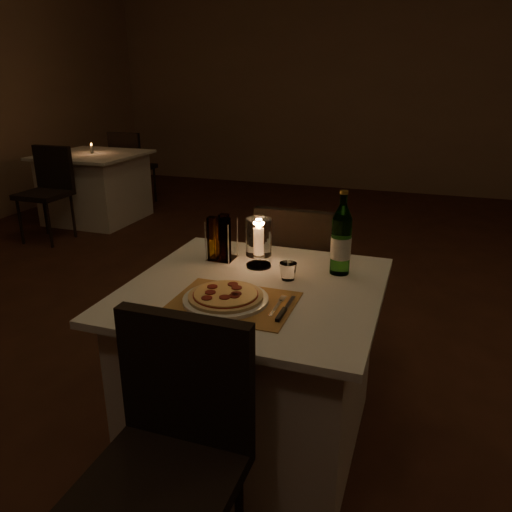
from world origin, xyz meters
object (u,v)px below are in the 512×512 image
(plate, at_px, (226,299))
(hurricane_candle, at_px, (259,239))
(chair_near, at_px, (172,439))
(water_bottle, at_px, (341,241))
(pizza, at_px, (226,295))
(main_table, at_px, (254,364))
(neighbor_table_left, at_px, (96,187))
(tumbler, at_px, (288,271))
(chair_far, at_px, (298,269))

(plate, height_order, hurricane_candle, hurricane_candle)
(chair_near, xyz_separation_m, water_bottle, (0.30, 0.96, 0.34))
(pizza, xyz_separation_m, water_bottle, (0.35, 0.43, 0.12))
(plate, bearing_deg, pizza, 148.44)
(main_table, relative_size, neighbor_table_left, 1.00)
(main_table, height_order, hurricane_candle, hurricane_candle)
(pizza, xyz_separation_m, tumbler, (0.16, 0.29, 0.01))
(chair_near, distance_m, chair_far, 1.43)
(chair_near, relative_size, hurricane_candle, 4.12)
(chair_far, relative_size, neighbor_table_left, 0.90)
(main_table, bearing_deg, water_bottle, 39.92)
(water_bottle, xyz_separation_m, hurricane_candle, (-0.35, -0.04, -0.02))
(plate, distance_m, pizza, 0.02)
(chair_near, relative_size, tumbler, 12.50)
(chair_near, height_order, plate, chair_near)
(chair_near, bearing_deg, tumbler, 82.45)
(chair_far, height_order, pizza, chair_far)
(main_table, bearing_deg, pizza, -105.60)
(chair_far, bearing_deg, main_table, -90.00)
(tumbler, bearing_deg, main_table, -135.13)
(plate, distance_m, neighbor_table_left, 4.12)
(water_bottle, distance_m, neighbor_table_left, 4.10)
(tumbler, bearing_deg, plate, -118.87)
(neighbor_table_left, bearing_deg, pizza, -46.99)
(water_bottle, bearing_deg, pizza, -129.04)
(water_bottle, height_order, hurricane_candle, water_bottle)
(chair_near, xyz_separation_m, tumbler, (0.11, 0.82, 0.23))
(main_table, distance_m, neighbor_table_left, 4.01)
(chair_far, distance_m, water_bottle, 0.65)
(plate, height_order, pizza, pizza)
(neighbor_table_left, bearing_deg, hurricane_candle, -43.04)
(pizza, xyz_separation_m, hurricane_candle, (-0.00, 0.39, 0.10))
(tumbler, xyz_separation_m, hurricane_candle, (-0.16, 0.10, 0.09))
(chair_near, xyz_separation_m, hurricane_candle, (-0.05, 0.92, 0.32))
(chair_near, bearing_deg, plate, 95.35)
(main_table, bearing_deg, chair_far, 90.00)
(pizza, distance_m, tumbler, 0.33)
(water_bottle, bearing_deg, tumbler, -143.32)
(neighbor_table_left, bearing_deg, plate, -46.98)
(water_bottle, relative_size, hurricane_candle, 1.64)
(main_table, distance_m, chair_far, 0.74)
(chair_far, bearing_deg, tumbler, -79.79)
(pizza, bearing_deg, water_bottle, 50.96)
(main_table, distance_m, chair_near, 0.74)
(tumbler, distance_m, neighbor_table_left, 4.04)
(tumbler, bearing_deg, neighbor_table_left, 137.49)
(pizza, bearing_deg, neighbor_table_left, 133.01)
(neighbor_table_left, bearing_deg, chair_near, -51.12)
(main_table, bearing_deg, tumbler, 44.87)
(chair_near, bearing_deg, chair_far, 90.00)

